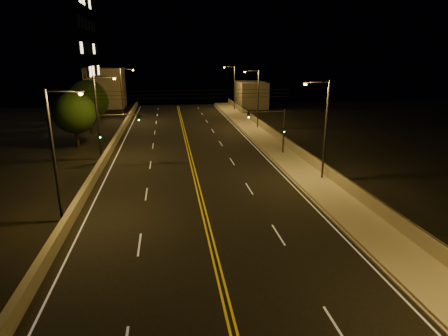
{
  "coord_description": "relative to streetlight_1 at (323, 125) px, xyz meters",
  "views": [
    {
      "loc": [
        -2.38,
        -11.12,
        11.37
      ],
      "look_at": [
        2.0,
        18.0,
        2.5
      ],
      "focal_mm": 30.0,
      "sensor_mm": 36.0,
      "label": 1
    }
  ],
  "objects": [
    {
      "name": "curb",
      "position": [
        -2.6,
        -0.77,
        -5.29
      ],
      "size": [
        0.14,
        120.0,
        0.15
      ],
      "primitive_type": "cube",
      "color": "#9E9784",
      "rests_on": "ground"
    },
    {
      "name": "jersey_barrier",
      "position": [
        -21.03,
        -0.77,
        -4.9
      ],
      "size": [
        0.45,
        120.0,
        0.94
      ],
      "primitive_type": "cube",
      "color": "gray",
      "rests_on": "ground"
    },
    {
      "name": "sidewalk",
      "position": [
        -0.73,
        -0.77,
        -5.21
      ],
      "size": [
        3.6,
        120.0,
        0.3
      ],
      "primitive_type": "cube",
      "color": "#9E9784",
      "rests_on": "ground"
    },
    {
      "name": "distant_building_right",
      "position": [
        4.97,
        52.62,
        -2.51
      ],
      "size": [
        6.0,
        10.0,
        5.71
      ],
      "primitive_type": "cube",
      "color": "gray",
      "rests_on": "ground"
    },
    {
      "name": "streetlight_3",
      "position": [
        0.0,
        47.42,
        0.0
      ],
      "size": [
        2.55,
        0.28,
        9.31
      ],
      "color": "#2D2D33",
      "rests_on": "ground"
    },
    {
      "name": "streetlight_6",
      "position": [
        -21.45,
        36.09,
        0.0
      ],
      "size": [
        2.55,
        0.28,
        9.31
      ],
      "color": "#2D2D33",
      "rests_on": "ground"
    },
    {
      "name": "streetlight_5",
      "position": [
        -21.45,
        11.26,
        0.0
      ],
      "size": [
        2.55,
        0.28,
        9.31
      ],
      "color": "#2D2D33",
      "rests_on": "ground"
    },
    {
      "name": "lane_markings",
      "position": [
        -11.53,
        -0.84,
        -5.34
      ],
      "size": [
        17.32,
        116.0,
        0.0
      ],
      "color": "silver",
      "rests_on": "road"
    },
    {
      "name": "parapet_rail",
      "position": [
        0.92,
        -0.77,
        -4.03
      ],
      "size": [
        0.06,
        120.0,
        0.06
      ],
      "primitive_type": "cylinder",
      "rotation": [
        1.57,
        0.0,
        0.0
      ],
      "color": "black",
      "rests_on": "parapet_wall"
    },
    {
      "name": "building_tower",
      "position": [
        -37.58,
        31.92,
        8.84
      ],
      "size": [
        24.0,
        15.0,
        29.55
      ],
      "color": "gray",
      "rests_on": "ground"
    },
    {
      "name": "parapet_wall",
      "position": [
        0.92,
        -0.77,
        -4.56
      ],
      "size": [
        0.3,
        120.0,
        1.0
      ],
      "primitive_type": "cube",
      "color": "gray",
      "rests_on": "sidewalk"
    },
    {
      "name": "overhead_wires",
      "position": [
        -11.53,
        8.73,
        2.04
      ],
      "size": [
        22.0,
        0.03,
        0.83
      ],
      "color": "black"
    },
    {
      "name": "streetlight_4",
      "position": [
        -21.45,
        -5.84,
        0.0
      ],
      "size": [
        2.55,
        0.28,
        9.31
      ],
      "color": "#2D2D33",
      "rests_on": "ground"
    },
    {
      "name": "tree_1",
      "position": [
        -25.49,
        26.6,
        -0.34
      ],
      "size": [
        5.89,
        5.89,
        7.98
      ],
      "color": "black",
      "rests_on": "ground"
    },
    {
      "name": "streetlight_1",
      "position": [
        0.0,
        0.0,
        0.0
      ],
      "size": [
        2.55,
        0.28,
        9.31
      ],
      "color": "#2D2D33",
      "rests_on": "ground"
    },
    {
      "name": "traffic_signal_left",
      "position": [
        -20.25,
        9.87,
        -1.88
      ],
      "size": [
        5.11,
        0.31,
        5.4
      ],
      "color": "#2D2D33",
      "rests_on": "ground"
    },
    {
      "name": "tree_0",
      "position": [
        -25.49,
        17.29,
        -0.89
      ],
      "size": [
        5.24,
        5.24,
        7.1
      ],
      "color": "black",
      "rests_on": "ground"
    },
    {
      "name": "road",
      "position": [
        -11.53,
        -0.77,
        -5.35
      ],
      "size": [
        18.0,
        120.0,
        0.02
      ],
      "primitive_type": "cube",
      "color": "black",
      "rests_on": "ground"
    },
    {
      "name": "distant_building_left",
      "position": [
        -27.53,
        57.14,
        -0.98
      ],
      "size": [
        8.0,
        8.0,
        8.77
      ],
      "primitive_type": "cube",
      "color": "gray",
      "rests_on": "ground"
    },
    {
      "name": "streetlight_2",
      "position": [
        0.0,
        26.18,
        0.0
      ],
      "size": [
        2.55,
        0.28,
        9.31
      ],
      "color": "#2D2D33",
      "rests_on": "ground"
    },
    {
      "name": "traffic_signal_right",
      "position": [
        -1.61,
        9.87,
        -1.88
      ],
      "size": [
        5.11,
        0.31,
        5.4
      ],
      "color": "#2D2D33",
      "rests_on": "ground"
    }
  ]
}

